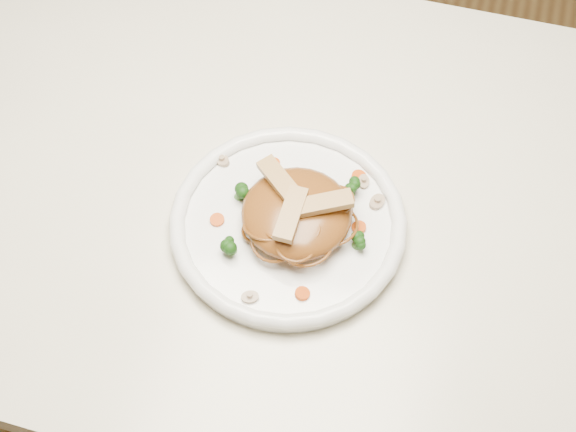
# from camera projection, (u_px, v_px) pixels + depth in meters

# --- Properties ---
(ground) EXTENTS (4.00, 4.00, 0.00)m
(ground) POSITION_uv_depth(u_px,v_px,m) (284.00, 382.00, 1.63)
(ground) COLOR brown
(ground) RESTS_ON ground
(table) EXTENTS (1.20, 0.80, 0.75)m
(table) POSITION_uv_depth(u_px,v_px,m) (282.00, 219.00, 1.09)
(table) COLOR beige
(table) RESTS_ON ground
(plate) EXTENTS (0.38, 0.38, 0.02)m
(plate) POSITION_uv_depth(u_px,v_px,m) (288.00, 225.00, 0.96)
(plate) COLOR white
(plate) RESTS_ON table
(noodle_mound) EXTENTS (0.15, 0.15, 0.04)m
(noodle_mound) POSITION_uv_depth(u_px,v_px,m) (297.00, 213.00, 0.93)
(noodle_mound) COLOR brown
(noodle_mound) RESTS_ON plate
(chicken_a) EXTENTS (0.07, 0.05, 0.01)m
(chicken_a) POSITION_uv_depth(u_px,v_px,m) (324.00, 203.00, 0.90)
(chicken_a) COLOR tan
(chicken_a) RESTS_ON noodle_mound
(chicken_b) EXTENTS (0.07, 0.06, 0.01)m
(chicken_b) POSITION_uv_depth(u_px,v_px,m) (280.00, 180.00, 0.92)
(chicken_b) COLOR tan
(chicken_b) RESTS_ON noodle_mound
(chicken_c) EXTENTS (0.02, 0.07, 0.01)m
(chicken_c) POSITION_uv_depth(u_px,v_px,m) (291.00, 214.00, 0.89)
(chicken_c) COLOR tan
(chicken_c) RESTS_ON noodle_mound
(broccoli_0) EXTENTS (0.03, 0.03, 0.03)m
(broccoli_0) POSITION_uv_depth(u_px,v_px,m) (351.00, 187.00, 0.96)
(broccoli_0) COLOR #16410D
(broccoli_0) RESTS_ON plate
(broccoli_1) EXTENTS (0.03, 0.03, 0.03)m
(broccoli_1) POSITION_uv_depth(u_px,v_px,m) (239.00, 190.00, 0.96)
(broccoli_1) COLOR #16410D
(broccoli_1) RESTS_ON plate
(broccoli_2) EXTENTS (0.04, 0.04, 0.03)m
(broccoli_2) POSITION_uv_depth(u_px,v_px,m) (231.00, 244.00, 0.91)
(broccoli_2) COLOR #16410D
(broccoli_2) RESTS_ON plate
(broccoli_3) EXTENTS (0.02, 0.02, 0.03)m
(broccoli_3) POSITION_uv_depth(u_px,v_px,m) (358.00, 240.00, 0.92)
(broccoli_3) COLOR #16410D
(broccoli_3) RESTS_ON plate
(carrot_0) EXTENTS (0.02, 0.02, 0.00)m
(carrot_0) POSITION_uv_depth(u_px,v_px,m) (359.00, 177.00, 0.99)
(carrot_0) COLOR #B44106
(carrot_0) RESTS_ON plate
(carrot_1) EXTENTS (0.02, 0.02, 0.00)m
(carrot_1) POSITION_uv_depth(u_px,v_px,m) (217.00, 220.00, 0.95)
(carrot_1) COLOR #B44106
(carrot_1) RESTS_ON plate
(carrot_2) EXTENTS (0.02, 0.02, 0.00)m
(carrot_2) POSITION_uv_depth(u_px,v_px,m) (359.00, 227.00, 0.94)
(carrot_2) COLOR #B44106
(carrot_2) RESTS_ON plate
(carrot_3) EXTENTS (0.02, 0.02, 0.00)m
(carrot_3) POSITION_uv_depth(u_px,v_px,m) (273.00, 164.00, 1.00)
(carrot_3) COLOR #B44106
(carrot_3) RESTS_ON plate
(carrot_4) EXTENTS (0.02, 0.02, 0.00)m
(carrot_4) POSITION_uv_depth(u_px,v_px,m) (302.00, 293.00, 0.89)
(carrot_4) COLOR #B44106
(carrot_4) RESTS_ON plate
(mushroom_0) EXTENTS (0.03, 0.03, 0.01)m
(mushroom_0) POSITION_uv_depth(u_px,v_px,m) (250.00, 297.00, 0.89)
(mushroom_0) COLOR tan
(mushroom_0) RESTS_ON plate
(mushroom_1) EXTENTS (0.03, 0.03, 0.01)m
(mushroom_1) POSITION_uv_depth(u_px,v_px,m) (377.00, 202.00, 0.96)
(mushroom_1) COLOR tan
(mushroom_1) RESTS_ON plate
(mushroom_2) EXTENTS (0.03, 0.03, 0.01)m
(mushroom_2) POSITION_uv_depth(u_px,v_px,m) (222.00, 160.00, 1.00)
(mushroom_2) COLOR tan
(mushroom_2) RESTS_ON plate
(mushroom_3) EXTENTS (0.02, 0.02, 0.01)m
(mushroom_3) POSITION_uv_depth(u_px,v_px,m) (364.00, 182.00, 0.98)
(mushroom_3) COLOR tan
(mushroom_3) RESTS_ON plate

